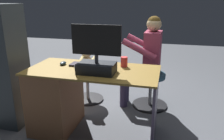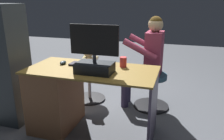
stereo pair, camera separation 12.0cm
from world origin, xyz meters
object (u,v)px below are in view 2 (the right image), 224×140
keyboard (89,65)px  visitor_chair (152,89)px  monitor (95,59)px  computer_mouse (63,63)px  person (148,56)px  desk (63,96)px  teddy_bear (89,58)px  office_chair_teddy (89,81)px  cup (123,62)px  tv_remote (76,67)px

keyboard → visitor_chair: bearing=-131.7°
monitor → computer_mouse: size_ratio=4.97×
person → keyboard: bearing=52.2°
visitor_chair → person: 0.45m
desk → computer_mouse: 0.37m
computer_mouse → teddy_bear: size_ratio=0.30×
monitor → office_chair_teddy: (0.43, -0.85, -0.58)m
keyboard → teddy_bear: teddy_bear is taller
monitor → cup: monitor is taller
tv_remote → visitor_chair: bearing=-157.4°
teddy_bear → keyboard: bearing=113.0°
teddy_bear → visitor_chair: bearing=-178.9°
office_chair_teddy → visitor_chair: same height
monitor → visitor_chair: 1.16m
teddy_bear → person: (-0.81, -0.01, 0.09)m
visitor_chair → office_chair_teddy: bearing=1.8°
keyboard → desk: bearing=19.6°
teddy_bear → cup: bearing=137.2°
desk → person: 1.17m
computer_mouse → person: (-0.82, -0.70, -0.03)m
computer_mouse → person: 1.08m
visitor_chair → person: person is taller
keyboard → visitor_chair: size_ratio=0.89×
monitor → tv_remote: bearing=-17.4°
desk → computer_mouse: (0.01, -0.08, 0.36)m
desk → monitor: (-0.43, 0.09, 0.48)m
computer_mouse → teddy_bear: teddy_bear is taller
monitor → person: 0.97m
cup → person: bearing=-105.3°
person → tv_remote: bearing=52.0°
cup → tv_remote: (0.46, 0.19, -0.04)m
office_chair_teddy → computer_mouse: bearing=88.8°
keyboard → cup: 0.37m
keyboard → computer_mouse: bearing=5.0°
person → teddy_bear: bearing=1.0°
keyboard → cup: bearing=-169.1°
monitor → office_chair_teddy: 1.11m
desk → computer_mouse: bearing=-83.3°
keyboard → person: (-0.53, -0.68, -0.02)m
cup → desk: bearing=14.9°
keyboard → tv_remote: (0.10, 0.12, -0.00)m
computer_mouse → visitor_chair: computer_mouse is taller
monitor → person: size_ratio=0.39×
teddy_bear → person: 0.81m
monitor → teddy_bear: monitor is taller
monitor → keyboard: bearing=-53.6°
cup → person: (-0.17, -0.61, -0.07)m
monitor → teddy_bear: (0.43, -0.86, -0.24)m
office_chair_teddy → person: person is taller
office_chair_teddy → teddy_bear: bearing=-90.0°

